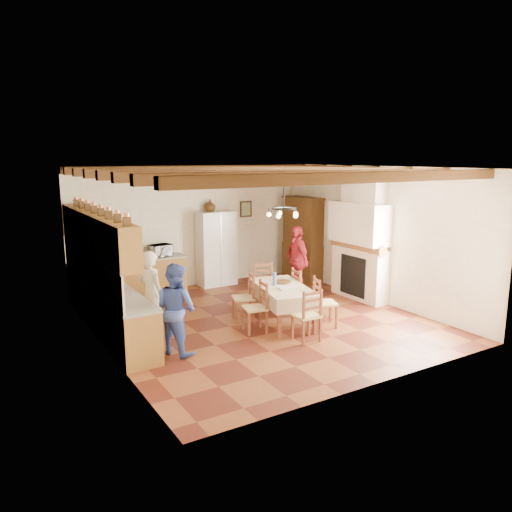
% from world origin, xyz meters
% --- Properties ---
extents(floor, '(6.00, 6.50, 0.02)m').
position_xyz_m(floor, '(0.00, 0.00, -0.01)').
color(floor, '#451910').
rests_on(floor, ground).
extents(ceiling, '(6.00, 6.50, 0.02)m').
position_xyz_m(ceiling, '(0.00, 0.00, 3.01)').
color(ceiling, beige).
rests_on(ceiling, ground).
extents(wall_back, '(6.00, 0.02, 3.00)m').
position_xyz_m(wall_back, '(0.00, 3.26, 1.50)').
color(wall_back, beige).
rests_on(wall_back, ground).
extents(wall_front, '(6.00, 0.02, 3.00)m').
position_xyz_m(wall_front, '(0.00, -3.26, 1.50)').
color(wall_front, beige).
rests_on(wall_front, ground).
extents(wall_left, '(0.02, 6.50, 3.00)m').
position_xyz_m(wall_left, '(-3.01, 0.00, 1.50)').
color(wall_left, beige).
rests_on(wall_left, ground).
extents(wall_right, '(0.02, 6.50, 3.00)m').
position_xyz_m(wall_right, '(3.01, 0.00, 1.50)').
color(wall_right, beige).
rests_on(wall_right, ground).
extents(ceiling_beams, '(6.00, 6.30, 0.16)m').
position_xyz_m(ceiling_beams, '(0.00, 0.00, 2.91)').
color(ceiling_beams, '#35210B').
rests_on(ceiling_beams, ground).
extents(lower_cabinets_left, '(0.60, 4.30, 0.86)m').
position_xyz_m(lower_cabinets_left, '(-2.70, 1.05, 0.43)').
color(lower_cabinets_left, brown).
rests_on(lower_cabinets_left, ground).
extents(lower_cabinets_back, '(2.30, 0.60, 0.86)m').
position_xyz_m(lower_cabinets_back, '(-1.55, 2.95, 0.43)').
color(lower_cabinets_back, brown).
rests_on(lower_cabinets_back, ground).
extents(countertop_left, '(0.62, 4.30, 0.04)m').
position_xyz_m(countertop_left, '(-2.70, 1.05, 0.88)').
color(countertop_left, slate).
rests_on(countertop_left, lower_cabinets_left).
extents(countertop_back, '(2.34, 0.62, 0.04)m').
position_xyz_m(countertop_back, '(-1.55, 2.95, 0.88)').
color(countertop_back, slate).
rests_on(countertop_back, lower_cabinets_back).
extents(backsplash_left, '(0.03, 4.30, 0.60)m').
position_xyz_m(backsplash_left, '(-2.98, 1.05, 1.20)').
color(backsplash_left, beige).
rests_on(backsplash_left, ground).
extents(backsplash_back, '(2.30, 0.03, 0.60)m').
position_xyz_m(backsplash_back, '(-1.55, 3.23, 1.20)').
color(backsplash_back, beige).
rests_on(backsplash_back, ground).
extents(upper_cabinets, '(0.35, 4.20, 0.70)m').
position_xyz_m(upper_cabinets, '(-2.83, 1.05, 1.85)').
color(upper_cabinets, brown).
rests_on(upper_cabinets, ground).
extents(fireplace, '(0.56, 1.60, 2.80)m').
position_xyz_m(fireplace, '(2.72, 0.20, 1.40)').
color(fireplace, beige).
rests_on(fireplace, ground).
extents(wall_picture, '(0.34, 0.03, 0.42)m').
position_xyz_m(wall_picture, '(1.55, 3.23, 1.85)').
color(wall_picture, black).
rests_on(wall_picture, ground).
extents(refrigerator, '(0.94, 0.78, 1.86)m').
position_xyz_m(refrigerator, '(0.55, 3.11, 0.93)').
color(refrigerator, silver).
rests_on(refrigerator, floor).
extents(hutch, '(0.59, 1.23, 2.17)m').
position_xyz_m(hutch, '(2.75, 2.32, 1.09)').
color(hutch, '#3C240F').
rests_on(hutch, floor).
extents(dining_table, '(1.23, 1.85, 0.74)m').
position_xyz_m(dining_table, '(0.32, -0.34, 0.66)').
color(dining_table, beige).
rests_on(dining_table, floor).
extents(chandelier, '(0.47, 0.47, 0.03)m').
position_xyz_m(chandelier, '(0.32, -0.34, 2.25)').
color(chandelier, black).
rests_on(chandelier, ground).
extents(chair_left_near, '(0.48, 0.50, 0.96)m').
position_xyz_m(chair_left_near, '(-0.41, -0.49, 0.48)').
color(chair_left_near, brown).
rests_on(chair_left_near, floor).
extents(chair_left_far, '(0.52, 0.53, 0.96)m').
position_xyz_m(chair_left_far, '(-0.26, 0.19, 0.48)').
color(chair_left_far, brown).
rests_on(chair_left_far, floor).
extents(chair_right_near, '(0.53, 0.54, 0.96)m').
position_xyz_m(chair_right_near, '(0.91, -0.91, 0.48)').
color(chair_right_near, brown).
rests_on(chair_right_near, floor).
extents(chair_right_far, '(0.47, 0.48, 0.96)m').
position_xyz_m(chair_right_far, '(1.01, -0.08, 0.48)').
color(chair_right_far, brown).
rests_on(chair_right_far, floor).
extents(chair_end_near, '(0.43, 0.41, 0.96)m').
position_xyz_m(chair_end_near, '(0.15, -1.34, 0.48)').
color(chair_end_near, brown).
rests_on(chair_end_near, floor).
extents(chair_end_far, '(0.55, 0.54, 0.96)m').
position_xyz_m(chair_end_far, '(0.56, 0.71, 0.48)').
color(chair_end_far, brown).
rests_on(chair_end_far, floor).
extents(person_man, '(0.54, 0.67, 1.59)m').
position_xyz_m(person_man, '(-2.11, 0.22, 0.79)').
color(person_man, beige).
rests_on(person_man, floor).
extents(person_woman_blue, '(0.83, 0.91, 1.52)m').
position_xyz_m(person_woman_blue, '(-2.02, -0.69, 0.76)').
color(person_woman_blue, '#364EA3').
rests_on(person_woman_blue, floor).
extents(person_woman_red, '(0.54, 1.01, 1.64)m').
position_xyz_m(person_woman_red, '(1.75, 1.20, 0.82)').
color(person_woman_red, '#BC2636').
rests_on(person_woman_red, floor).
extents(microwave, '(0.57, 0.46, 0.27)m').
position_xyz_m(microwave, '(-0.92, 2.95, 1.04)').
color(microwave, silver).
rests_on(microwave, countertop_back).
extents(fridge_vase, '(0.31, 0.31, 0.29)m').
position_xyz_m(fridge_vase, '(0.46, 3.11, 2.01)').
color(fridge_vase, '#3C240F').
rests_on(fridge_vase, refrigerator).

